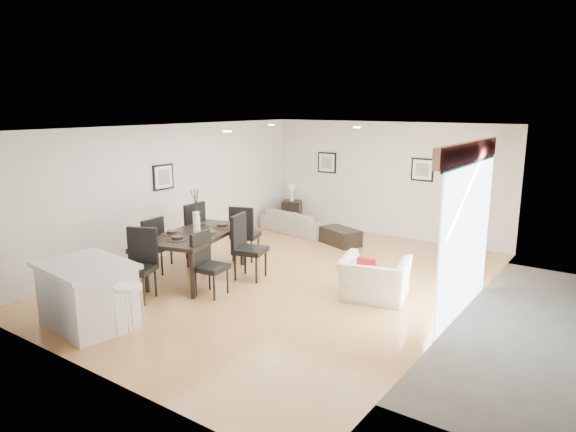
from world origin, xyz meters
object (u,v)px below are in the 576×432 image
Objects in this scene: dining_table at (197,237)px; dining_chair_enear at (207,260)px; coffee_table at (341,237)px; bar_stool at (128,294)px; dining_chair_wnear at (149,244)px; dining_chair_foot at (244,230)px; sofa at (296,222)px; dining_chair_efar at (245,243)px; kitchen_island at (88,294)px; dining_chair_head at (140,260)px; armchair at (374,279)px; dining_chair_wfar at (190,230)px; side_table at (292,212)px.

dining_chair_enear reaches higher than dining_table.
coffee_table is 1.13× the size of bar_stool.
dining_chair_foot is (0.75, 1.77, 0.01)m from dining_chair_wnear.
sofa is 0.83× the size of dining_table.
dining_chair_efar reaches higher than kitchen_island.
dining_chair_head is 0.81× the size of kitchen_island.
bar_stool is at bearing 45.54° from armchair.
dining_chair_head is (0.67, -1.78, -0.04)m from dining_chair_wfar.
dining_chair_enear reaches higher than armchair.
dining_chair_wfar is at bearing 114.17° from kitchen_island.
bar_stool is (1.10, -3.66, 0.05)m from dining_chair_foot.
dining_chair_head is 1.45× the size of bar_stool.
dining_table is 1.55× the size of kitchen_island.
dining_table is at bearing 2.11° from armchair.
dining_chair_wnear reaches higher than kitchen_island.
coffee_table is 5.92m from kitchen_island.
dining_table is 1.27m from dining_chair_head.
side_table is at bearing -90.31° from dining_chair_foot.
coffee_table is 0.63× the size of kitchen_island.
sofa is at bearing -98.58° from dining_chair_foot.
dining_chair_head is (-0.04, -1.26, -0.12)m from dining_table.
dining_chair_efar is 3.03m from coffee_table.
coffee_table is at bearing 145.79° from dining_chair_wfar.
armchair is 0.95× the size of dining_chair_wnear.
dining_table is (0.42, -3.81, 0.49)m from sofa.
dining_chair_head is (-0.76, -0.74, 0.06)m from dining_chair_enear.
bar_stool reaches higher than armchair.
dining_chair_wfar reaches higher than dining_table.
dining_chair_wnear is 2.12m from kitchen_island.
armchair is at bearing 0.58° from dining_table.
armchair is at bearing 153.93° from dining_chair_foot.
armchair is 1.00× the size of dining_chair_enear.
dining_chair_enear is at bearing 113.74° from sofa.
dining_chair_wfar reaches higher than dining_chair_efar.
bar_stool is (1.84, -2.91, -0.01)m from dining_chair_wfar.
dining_chair_enear is at bearing -70.65° from side_table.
dining_chair_foot reaches higher than armchair.
kitchen_island is at bearing -79.66° from side_table.
dining_chair_wfar is at bearing 26.75° from dining_chair_foot.
side_table is at bearing -179.57° from dining_chair_wnear.
side_table is at bearing 12.99° from dining_chair_enear.
side_table is at bearing -54.82° from armchair.
armchair is at bearing 106.43° from dining_chair_wnear.
dining_chair_enear is at bearing 22.06° from dining_chair_head.
armchair is 3.10m from dining_chair_foot.
kitchen_island is at bearing -99.59° from dining_chair_head.
sofa is 3.86m from dining_table.
sofa is 1.59× the size of dining_chair_efar.
side_table is (-1.04, 4.50, -0.45)m from dining_table.
dining_table is (-3.09, -0.86, 0.42)m from armchair.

